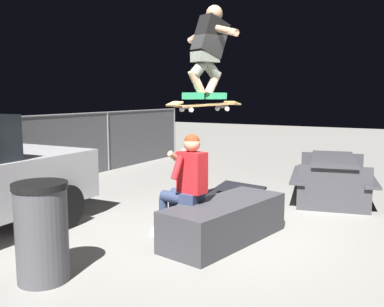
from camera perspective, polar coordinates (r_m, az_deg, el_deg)
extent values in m
plane|color=gray|center=(5.58, 4.88, -10.95)|extent=(40.00, 40.00, 0.00)
cube|color=#38383D|center=(5.35, 4.40, -8.98)|extent=(1.88, 1.00, 0.49)
cube|color=#2D3856|center=(5.23, 0.00, -5.87)|extent=(0.32, 0.20, 0.12)
cube|color=red|center=(5.16, 0.00, -2.53)|extent=(0.26, 0.37, 0.50)
sphere|color=tan|center=(5.11, 0.00, 1.33)|extent=(0.20, 0.20, 0.20)
sphere|color=maroon|center=(5.11, 0.00, 1.56)|extent=(0.19, 0.19, 0.19)
cylinder|color=red|center=(5.04, -1.99, -1.92)|extent=(0.20, 0.11, 0.29)
cylinder|color=tan|center=(5.15, -2.22, -0.59)|extent=(0.25, 0.11, 0.19)
cylinder|color=red|center=(5.34, 0.89, -1.37)|extent=(0.20, 0.11, 0.29)
cylinder|color=tan|center=(5.33, -0.48, -0.30)|extent=(0.25, 0.11, 0.19)
cylinder|color=#2D3856|center=(5.29, -2.30, -5.93)|extent=(0.21, 0.42, 0.14)
cylinder|color=#2D3856|center=(5.50, -3.84, -8.31)|extent=(0.11, 0.11, 0.45)
cube|color=white|center=(5.60, -4.19, -10.44)|extent=(0.15, 0.27, 0.08)
cylinder|color=#2D3856|center=(5.43, -1.01, -5.59)|extent=(0.21, 0.42, 0.14)
cylinder|color=#2D3856|center=(5.62, -2.55, -7.93)|extent=(0.11, 0.11, 0.45)
cube|color=white|center=(5.72, -2.91, -10.03)|extent=(0.15, 0.27, 0.08)
cube|color=#AD8451|center=(5.22, 1.74, 6.49)|extent=(0.81, 0.50, 0.05)
cube|color=#AD8451|center=(5.51, 5.41, 6.73)|extent=(0.19, 0.23, 0.05)
cube|color=#AD8451|center=(4.95, -2.35, 6.65)|extent=(0.19, 0.23, 0.06)
cube|color=#99999E|center=(5.40, 4.06, 6.25)|extent=(0.12, 0.17, 0.03)
cylinder|color=white|center=(5.47, 3.44, 6.01)|extent=(0.06, 0.05, 0.05)
cylinder|color=white|center=(5.33, 4.70, 5.96)|extent=(0.06, 0.05, 0.05)
cube|color=#99999E|center=(5.05, -0.75, 6.16)|extent=(0.12, 0.17, 0.03)
cylinder|color=white|center=(5.12, -1.35, 5.91)|extent=(0.06, 0.05, 0.05)
cylinder|color=white|center=(4.98, -0.13, 5.85)|extent=(0.06, 0.05, 0.05)
cube|color=#2D9E66|center=(5.33, 3.26, 7.69)|extent=(0.28, 0.20, 0.08)
cube|color=#2D9E66|center=(5.11, 0.16, 7.70)|extent=(0.28, 0.20, 0.08)
cylinder|color=tan|center=(5.30, 2.82, 9.42)|extent=(0.26, 0.19, 0.31)
cylinder|color=#5F665A|center=(5.27, 2.23, 11.61)|extent=(0.36, 0.25, 0.33)
cylinder|color=tan|center=(5.14, 0.64, 9.48)|extent=(0.26, 0.19, 0.31)
cylinder|color=#5F665A|center=(5.20, 1.29, 11.67)|extent=(0.36, 0.25, 0.33)
cube|color=#5F665A|center=(5.24, 1.76, 12.73)|extent=(0.35, 0.30, 0.12)
cube|color=black|center=(5.32, 2.47, 15.26)|extent=(0.50, 0.38, 0.52)
sphere|color=tan|center=(5.40, 3.00, 18.15)|extent=(0.20, 0.20, 0.20)
cylinder|color=tan|center=(5.51, 1.13, 15.63)|extent=(0.25, 0.44, 0.19)
cylinder|color=tan|center=(5.17, 4.27, 16.13)|extent=(0.25, 0.44, 0.19)
cube|color=black|center=(7.33, 4.86, -6.14)|extent=(1.25, 1.08, 0.06)
cube|color=black|center=(7.32, 4.87, -5.78)|extent=(1.21, 1.07, 0.31)
cube|color=black|center=(7.50, 1.89, -5.47)|extent=(0.98, 0.24, 0.14)
cube|color=black|center=(7.16, 7.99, -6.19)|extent=(0.98, 0.24, 0.14)
cube|color=#38383D|center=(7.61, 18.36, -0.70)|extent=(1.81, 1.06, 0.06)
cube|color=#38383D|center=(7.65, 14.15, -2.76)|extent=(1.71, 0.61, 0.04)
cube|color=#38383D|center=(7.69, 22.37, -3.06)|extent=(1.71, 0.61, 0.04)
cube|color=#38383D|center=(8.42, 18.11, -2.38)|extent=(0.30, 1.09, 0.72)
cube|color=#38383D|center=(6.91, 18.42, -4.56)|extent=(0.30, 1.09, 0.72)
cylinder|color=#47474C|center=(4.41, -19.39, -10.25)|extent=(0.49, 0.49, 0.91)
cylinder|color=black|center=(4.29, -19.69, -4.06)|extent=(0.52, 0.52, 0.06)
cylinder|color=slate|center=(10.35, -11.15, 1.56)|extent=(0.05, 0.05, 1.39)
cylinder|color=slate|center=(12.77, -2.38, 2.85)|extent=(0.05, 0.05, 1.39)
cylinder|color=black|center=(6.06, -16.84, -6.79)|extent=(0.61, 0.24, 0.60)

